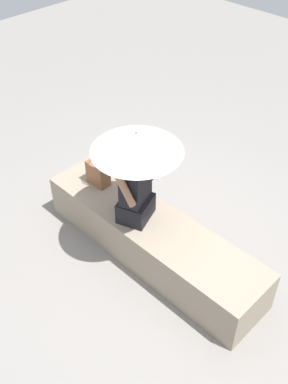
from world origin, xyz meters
name	(u,v)px	position (x,y,z in m)	size (l,w,h in m)	color
ground_plane	(152,255)	(0.00, 0.00, 0.00)	(14.00, 14.00, 0.00)	gray
stone_bench	(152,239)	(0.00, 0.00, 0.24)	(2.51, 0.62, 0.48)	gray
person_seated	(135,186)	(0.17, 0.06, 0.86)	(0.38, 0.51, 0.90)	black
parasol	(137,142)	(0.15, 0.05, 1.37)	(0.83, 0.83, 1.02)	#B7B7BC
handbag_black	(98,173)	(0.83, -0.03, 0.61)	(0.25, 0.19, 0.28)	brown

